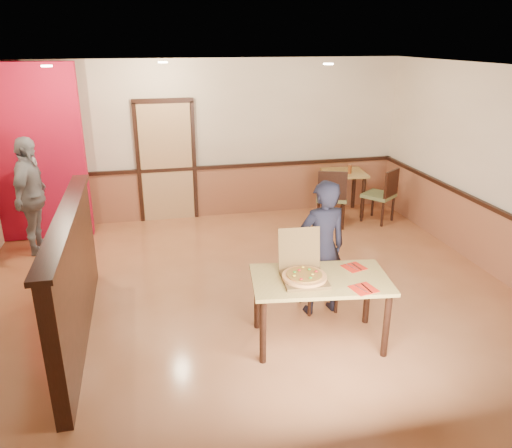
% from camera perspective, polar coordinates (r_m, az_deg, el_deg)
% --- Properties ---
extents(floor, '(7.00, 7.00, 0.00)m').
position_cam_1_polar(floor, '(6.26, -0.35, -9.37)').
color(floor, '#C77A4D').
rests_on(floor, ground).
extents(ceiling, '(7.00, 7.00, 0.00)m').
position_cam_1_polar(ceiling, '(5.44, -0.41, 17.14)').
color(ceiling, black).
rests_on(ceiling, wall_back).
extents(wall_back, '(7.00, 0.00, 7.00)m').
position_cam_1_polar(wall_back, '(9.04, -5.21, 9.49)').
color(wall_back, beige).
rests_on(wall_back, floor).
extents(wainscot_back, '(7.00, 0.04, 0.90)m').
position_cam_1_polar(wainscot_back, '(9.24, -5.00, 3.67)').
color(wainscot_back, '#97593C').
rests_on(wainscot_back, floor).
extents(chair_rail_back, '(7.00, 0.06, 0.06)m').
position_cam_1_polar(chair_rail_back, '(9.10, -5.07, 6.47)').
color(chair_rail_back, black).
rests_on(chair_rail_back, wall_back).
extents(wainscot_right, '(0.04, 7.00, 0.90)m').
position_cam_1_polar(wainscot_right, '(7.53, 26.42, -2.50)').
color(wainscot_right, '#97593C').
rests_on(wainscot_right, floor).
extents(chair_rail_right, '(0.06, 7.00, 0.06)m').
position_cam_1_polar(chair_rail_right, '(7.36, 26.87, 0.85)').
color(chair_rail_right, black).
rests_on(chair_rail_right, wall_right).
extents(back_door, '(0.90, 0.06, 2.10)m').
position_cam_1_polar(back_door, '(9.01, -10.19, 6.94)').
color(back_door, tan).
rests_on(back_door, wall_back).
extents(booth_partition, '(0.20, 3.10, 1.44)m').
position_cam_1_polar(booth_partition, '(5.69, -20.06, -5.58)').
color(booth_partition, black).
rests_on(booth_partition, floor).
extents(red_accent_panel, '(1.60, 0.20, 2.78)m').
position_cam_1_polar(red_accent_panel, '(8.65, -24.27, 7.27)').
color(red_accent_panel, '#AA0C28').
rests_on(red_accent_panel, floor).
extents(spot_a, '(0.14, 0.14, 0.02)m').
position_cam_1_polar(spot_a, '(7.20, -22.81, 16.31)').
color(spot_a, '#FFE5B2').
rests_on(spot_a, ceiling).
extents(spot_b, '(0.14, 0.14, 0.02)m').
position_cam_1_polar(spot_b, '(7.82, -10.60, 17.72)').
color(spot_b, '#FFE5B2').
rests_on(spot_b, ceiling).
extents(spot_c, '(0.14, 0.14, 0.02)m').
position_cam_1_polar(spot_c, '(7.27, 8.27, 17.66)').
color(spot_c, '#FFE5B2').
rests_on(spot_c, ceiling).
extents(main_table, '(1.53, 1.00, 0.77)m').
position_cam_1_polar(main_table, '(5.33, 7.31, -7.18)').
color(main_table, tan).
rests_on(main_table, floor).
extents(diner_chair, '(0.42, 0.42, 0.83)m').
position_cam_1_polar(diner_chair, '(6.13, 7.03, -5.46)').
color(diner_chair, olive).
rests_on(diner_chair, floor).
extents(side_chair_left, '(0.65, 0.65, 1.03)m').
position_cam_1_polar(side_chair_left, '(8.71, 8.61, 3.22)').
color(side_chair_left, olive).
rests_on(side_chair_left, floor).
extents(side_chair_right, '(0.68, 0.68, 0.98)m').
position_cam_1_polar(side_chair_right, '(9.11, 14.27, 3.42)').
color(side_chair_right, olive).
rests_on(side_chair_right, floor).
extents(side_table, '(0.83, 0.83, 0.80)m').
position_cam_1_polar(side_table, '(9.42, 9.99, 4.84)').
color(side_table, tan).
rests_on(side_table, floor).
extents(diner, '(0.64, 0.46, 1.65)m').
position_cam_1_polar(diner, '(5.85, 7.55, -2.79)').
color(diner, black).
rests_on(diner, floor).
extents(passerby, '(0.59, 1.11, 1.80)m').
position_cam_1_polar(passerby, '(8.15, -24.27, 2.85)').
color(passerby, gray).
rests_on(passerby, floor).
extents(pizza_box, '(0.49, 0.56, 0.48)m').
position_cam_1_polar(pizza_box, '(5.22, 5.43, -5.65)').
color(pizza_box, brown).
rests_on(pizza_box, main_table).
extents(pizza, '(0.55, 0.55, 0.03)m').
position_cam_1_polar(pizza, '(5.18, 5.55, -6.00)').
color(pizza, '#EB9E55').
rests_on(pizza, pizza_box).
extents(napkin_near, '(0.28, 0.28, 0.01)m').
position_cam_1_polar(napkin_near, '(5.14, 12.20, -7.25)').
color(napkin_near, red).
rests_on(napkin_near, main_table).
extents(napkin_far, '(0.27, 0.27, 0.01)m').
position_cam_1_polar(napkin_far, '(5.57, 11.14, -4.86)').
color(napkin_far, red).
rests_on(napkin_far, main_table).
extents(condiment, '(0.06, 0.06, 0.16)m').
position_cam_1_polar(condiment, '(9.24, 10.67, 6.16)').
color(condiment, brown).
rests_on(condiment, side_table).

